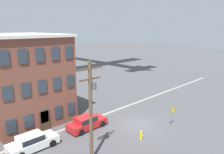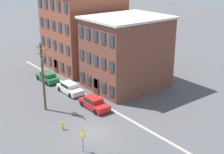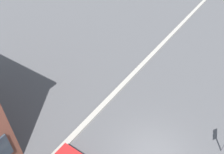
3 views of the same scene
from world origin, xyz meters
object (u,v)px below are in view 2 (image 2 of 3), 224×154
car_red (94,103)px  utility_pole (43,73)px  caution_sign (82,136)px  fire_hydrant (62,125)px  car_white (70,88)px  car_green (47,77)px

car_red → utility_pole: size_ratio=0.53×
caution_sign → fire_hydrant: size_ratio=2.52×
fire_hydrant → car_red: bearing=111.7°
utility_pole → car_white: bearing=119.0°
car_white → fire_hydrant: 10.13m
car_green → car_white: (5.93, 0.36, 0.00)m
caution_sign → utility_pole: size_ratio=0.29×
car_white → car_red: same height
caution_sign → car_white: bearing=154.2°
car_white → car_red: bearing=-1.5°
car_green → fire_hydrant: (14.22, -5.45, -0.27)m
car_white → caution_sign: (13.15, -6.34, 0.87)m
car_green → car_red: 11.98m
utility_pole → caution_sign: bearing=-7.2°
car_white → utility_pole: bearing=-61.0°
car_green → car_red: same height
car_green → utility_pole: (8.71, -4.67, 3.93)m
caution_sign → fire_hydrant: (-4.85, 0.54, -1.13)m
utility_pole → fire_hydrant: (5.51, -0.77, -4.19)m
car_red → fire_hydrant: 6.09m
car_red → utility_pole: (-3.26, -4.88, 3.93)m
car_red → utility_pole: utility_pole is taller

